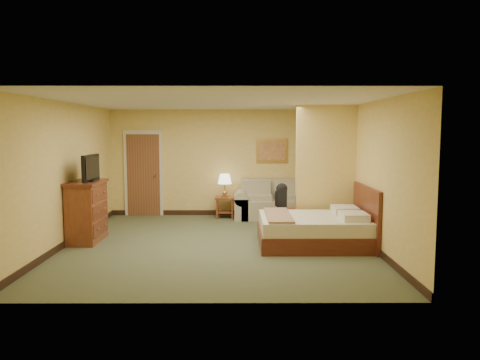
{
  "coord_description": "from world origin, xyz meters",
  "views": [
    {
      "loc": [
        0.38,
        -8.49,
        2.08
      ],
      "look_at": [
        0.42,
        0.6,
        1.13
      ],
      "focal_mm": 35.0,
      "sensor_mm": 36.0,
      "label": 1
    }
  ],
  "objects_px": {
    "dresser": "(87,211)",
    "bed": "(317,229)",
    "loveseat": "(273,206)",
    "coffee_table": "(285,216)"
  },
  "relations": [
    {
      "from": "loveseat",
      "to": "dresser",
      "type": "height_order",
      "value": "dresser"
    },
    {
      "from": "dresser",
      "to": "bed",
      "type": "bearing_deg",
      "value": -4.27
    },
    {
      "from": "loveseat",
      "to": "coffee_table",
      "type": "bearing_deg",
      "value": -84.63
    },
    {
      "from": "loveseat",
      "to": "coffee_table",
      "type": "xyz_separation_m",
      "value": [
        0.14,
        -1.54,
        0.04
      ]
    },
    {
      "from": "coffee_table",
      "to": "dresser",
      "type": "distance_m",
      "value": 3.92
    },
    {
      "from": "loveseat",
      "to": "dresser",
      "type": "distance_m",
      "value": 4.38
    },
    {
      "from": "coffee_table",
      "to": "bed",
      "type": "relative_size",
      "value": 0.41
    },
    {
      "from": "loveseat",
      "to": "bed",
      "type": "bearing_deg",
      "value": -77.13
    },
    {
      "from": "loveseat",
      "to": "coffee_table",
      "type": "distance_m",
      "value": 1.55
    },
    {
      "from": "loveseat",
      "to": "dresser",
      "type": "relative_size",
      "value": 1.6
    }
  ]
}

